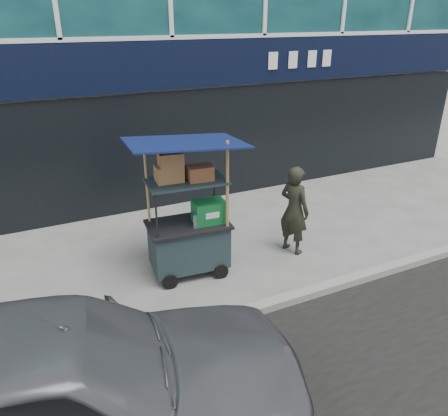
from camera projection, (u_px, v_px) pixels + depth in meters
ground at (270, 298)px, 6.38m from camera, size 80.00×80.00×0.00m
curb at (278, 302)px, 6.19m from camera, size 80.00×0.18×0.12m
vendor_cart at (189, 228)px, 6.73m from camera, size 1.74×1.30×2.23m
vendor_man at (294, 210)px, 7.36m from camera, size 0.54×0.66×1.55m
parked_car at (47, 395)px, 3.75m from camera, size 4.99×2.72×1.61m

